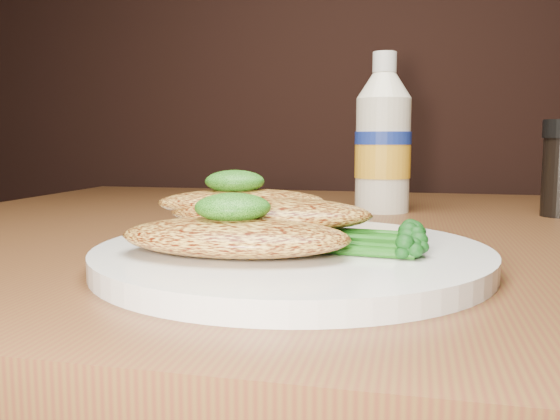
# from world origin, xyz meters

# --- Properties ---
(plate) EXTENTS (0.28, 0.28, 0.01)m
(plate) POSITION_xyz_m (-0.10, 0.85, 0.76)
(plate) COLOR white
(plate) RESTS_ON dining_table
(chicken_front) EXTENTS (0.16, 0.09, 0.02)m
(chicken_front) POSITION_xyz_m (-0.14, 0.81, 0.78)
(chicken_front) COLOR gold
(chicken_front) RESTS_ON plate
(chicken_mid) EXTENTS (0.16, 0.08, 0.02)m
(chicken_mid) POSITION_xyz_m (-0.13, 0.87, 0.79)
(chicken_mid) COLOR gold
(chicken_mid) RESTS_ON plate
(chicken_back) EXTENTS (0.15, 0.11, 0.02)m
(chicken_back) POSITION_xyz_m (-0.15, 0.88, 0.79)
(chicken_back) COLOR gold
(chicken_back) RESTS_ON plate
(pesto_front) EXTENTS (0.06, 0.06, 0.02)m
(pesto_front) POSITION_xyz_m (-0.14, 0.81, 0.80)
(pesto_front) COLOR #0B3608
(pesto_front) RESTS_ON chicken_front
(pesto_back) EXTENTS (0.05, 0.05, 0.02)m
(pesto_back) POSITION_xyz_m (-0.16, 0.89, 0.81)
(pesto_back) COLOR #0B3608
(pesto_back) RESTS_ON chicken_back
(broccolini_bundle) EXTENTS (0.15, 0.12, 0.02)m
(broccolini_bundle) POSITION_xyz_m (-0.06, 0.85, 0.78)
(broccolini_bundle) COLOR #195713
(broccolini_bundle) RESTS_ON plate
(mayo_bottle) EXTENTS (0.08, 0.08, 0.20)m
(mayo_bottle) POSITION_xyz_m (-0.06, 1.18, 0.85)
(mayo_bottle) COLOR #EFE5CB
(mayo_bottle) RESTS_ON dining_table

